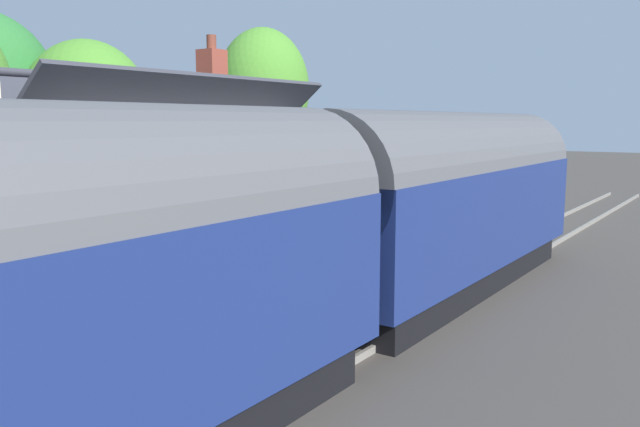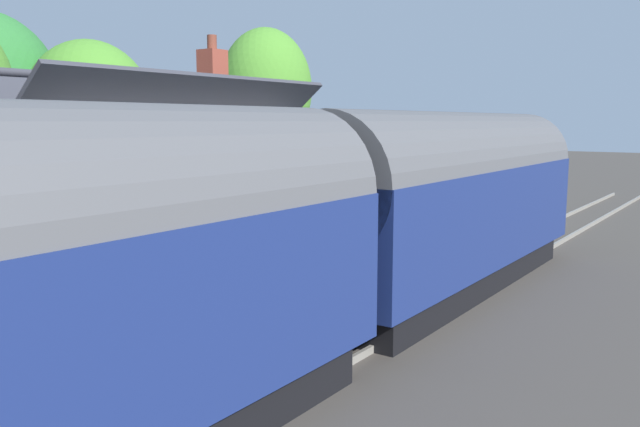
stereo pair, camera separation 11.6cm
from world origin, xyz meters
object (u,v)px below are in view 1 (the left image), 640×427
object	(u,v)px
train	(335,228)
planter_bench_left	(278,250)
bench_mid_platform	(443,193)
planter_edge_near	(386,196)
bench_platform_end	(419,199)
planter_corner_building	(459,193)
bench_by_lamp	(382,206)
station_building	(164,193)
planter_bench_right	(339,213)
tree_distant	(88,114)
tree_far_left	(264,89)
station_sign_board	(326,203)

from	to	relation	value
train	planter_bench_left	distance (m)	3.01
bench_mid_platform	planter_edge_near	size ratio (longest dim) A/B	1.39
bench_platform_end	planter_corner_building	bearing A→B (deg)	4.12
bench_by_lamp	bench_platform_end	xyz separation A→B (m)	(2.31, -0.19, 0.00)
station_building	bench_platform_end	size ratio (longest dim) A/B	5.71
train	planter_bench_right	distance (m)	8.24
train	planter_corner_building	world-z (taller)	train
planter_edge_near	tree_distant	xyz separation A→B (m)	(-8.11, 7.05, 3.13)
tree_far_left	train	bearing A→B (deg)	-136.97
train	planter_corner_building	bearing A→B (deg)	14.50
bench_mid_platform	planter_bench_right	xyz separation A→B (m)	(-6.16, 0.69, -0.09)
tree_far_left	station_building	bearing A→B (deg)	-148.26
bench_platform_end	planter_bench_left	distance (m)	9.47
planter_bench_right	bench_platform_end	bearing A→B (deg)	-11.33
planter_edge_near	bench_platform_end	bearing A→B (deg)	-123.31
planter_corner_building	planter_edge_near	bearing A→B (deg)	147.94
train	tree_distant	world-z (taller)	tree_distant
bench_by_lamp	planter_bench_right	distance (m)	1.75
bench_mid_platform	train	bearing A→B (deg)	-164.18
bench_by_lamp	planter_bench_right	bearing A→B (deg)	159.92
planter_edge_near	bench_by_lamp	bearing A→B (deg)	-152.67
train	planter_edge_near	size ratio (longest dim) A/B	20.97
bench_platform_end	planter_corner_building	distance (m)	4.26
bench_by_lamp	bench_mid_platform	bearing A→B (deg)	-1.14
planter_edge_near	planter_bench_right	bearing A→B (deg)	-166.22
planter_bench_left	planter_edge_near	world-z (taller)	planter_bench_left
bench_mid_platform	station_sign_board	bearing A→B (deg)	-173.54
planter_bench_right	station_sign_board	bearing A→B (deg)	-152.09
planter_bench_left	tree_far_left	xyz separation A→B (m)	(13.97, 11.95, 4.38)
bench_by_lamp	tree_distant	world-z (taller)	tree_distant
train	planter_edge_near	distance (m)	13.54
bench_platform_end	tree_far_left	distance (m)	12.49
train	bench_platform_end	bearing A→B (deg)	18.34
planter_edge_near	planter_corner_building	bearing A→B (deg)	-32.06
bench_mid_platform	tree_distant	size ratio (longest dim) A/B	0.21
planter_edge_near	tree_far_left	bearing A→B (deg)	69.85
bench_by_lamp	station_sign_board	xyz separation A→B (m)	(-4.97, -1.16, 0.71)
planter_corner_building	tree_far_left	distance (m)	11.42
bench_platform_end	tree_far_left	bearing A→B (deg)	67.06
train	tree_far_left	bearing A→B (deg)	43.03
bench_mid_platform	tree_distant	bearing A→B (deg)	134.65
bench_platform_end	planter_corner_building	world-z (taller)	bench_platform_end
station_building	planter_bench_right	bearing A→B (deg)	-9.24
bench_platform_end	station_sign_board	size ratio (longest dim) A/B	0.90
station_sign_board	bench_mid_platform	bearing A→B (deg)	6.46
station_building	planter_corner_building	distance (m)	14.40
station_building	planter_corner_building	size ratio (longest dim) A/B	9.03
planter_corner_building	station_sign_board	distance (m)	11.63
train	planter_bench_right	xyz separation A→B (m)	(6.91, 4.39, -0.92)
bench_mid_platform	planter_corner_building	size ratio (longest dim) A/B	1.59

